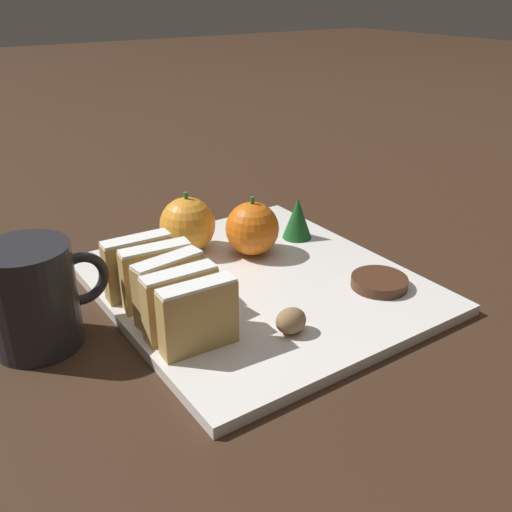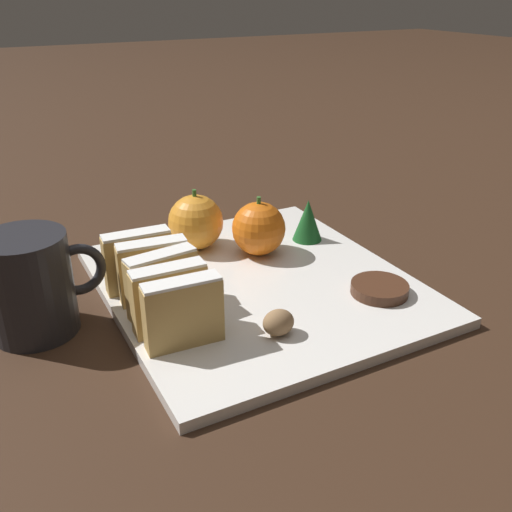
% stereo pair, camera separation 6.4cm
% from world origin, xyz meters
% --- Properties ---
extents(ground_plane, '(6.00, 6.00, 0.00)m').
position_xyz_m(ground_plane, '(0.00, 0.00, 0.00)').
color(ground_plane, '#382316').
extents(serving_platter, '(0.33, 0.36, 0.01)m').
position_xyz_m(serving_platter, '(0.00, 0.00, 0.01)').
color(serving_platter, white).
rests_on(serving_platter, ground_plane).
extents(stollen_slice_front, '(0.07, 0.02, 0.07)m').
position_xyz_m(stollen_slice_front, '(-0.12, -0.08, 0.05)').
color(stollen_slice_front, tan).
rests_on(stollen_slice_front, serving_platter).
extents(stollen_slice_second, '(0.07, 0.02, 0.07)m').
position_xyz_m(stollen_slice_second, '(-0.12, -0.05, 0.05)').
color(stollen_slice_second, tan).
rests_on(stollen_slice_second, serving_platter).
extents(stollen_slice_third, '(0.07, 0.03, 0.07)m').
position_xyz_m(stollen_slice_third, '(-0.12, -0.02, 0.05)').
color(stollen_slice_third, tan).
rests_on(stollen_slice_third, serving_platter).
extents(stollen_slice_fourth, '(0.07, 0.03, 0.07)m').
position_xyz_m(stollen_slice_fourth, '(-0.12, 0.01, 0.05)').
color(stollen_slice_fourth, tan).
rests_on(stollen_slice_fourth, serving_platter).
extents(stollen_slice_fifth, '(0.07, 0.02, 0.07)m').
position_xyz_m(stollen_slice_fifth, '(-0.12, 0.04, 0.05)').
color(stollen_slice_fifth, tan).
rests_on(stollen_slice_fifth, serving_platter).
extents(orange_near, '(0.07, 0.07, 0.07)m').
position_xyz_m(orange_near, '(0.04, 0.06, 0.05)').
color(orange_near, orange).
rests_on(orange_near, serving_platter).
extents(orange_far, '(0.07, 0.07, 0.08)m').
position_xyz_m(orange_far, '(-0.03, 0.11, 0.05)').
color(orange_far, orange).
rests_on(orange_far, serving_platter).
extents(walnut, '(0.03, 0.03, 0.03)m').
position_xyz_m(walnut, '(-0.03, -0.11, 0.02)').
color(walnut, '#8E6B47').
rests_on(walnut, serving_platter).
extents(chocolate_cookie, '(0.06, 0.06, 0.01)m').
position_xyz_m(chocolate_cookie, '(0.10, -0.09, 0.02)').
color(chocolate_cookie, '#472819').
rests_on(chocolate_cookie, serving_platter).
extents(evergreen_sprig, '(0.04, 0.04, 0.05)m').
position_xyz_m(evergreen_sprig, '(0.11, 0.07, 0.04)').
color(evergreen_sprig, '#195623').
rests_on(evergreen_sprig, serving_platter).
extents(coffee_mug, '(0.12, 0.08, 0.10)m').
position_xyz_m(coffee_mug, '(-0.23, 0.03, 0.05)').
color(coffee_mug, '#232328').
rests_on(coffee_mug, ground_plane).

